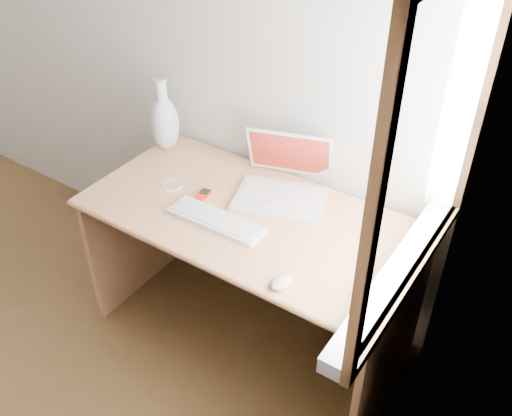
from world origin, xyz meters
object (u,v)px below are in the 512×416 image
Objects in this scene: vase at (164,121)px; desk at (260,242)px; external_keyboard at (216,220)px; laptop at (286,184)px.

desk is at bearing -11.75° from vase.
vase reaches higher than external_keyboard.
desk is 0.31m from external_keyboard.
external_keyboard is 0.65m from vase.
external_keyboard is at bearing -31.41° from vase.
vase is at bearing 147.82° from external_keyboard.
laptop reaches higher than desk.
external_keyboard is at bearing -131.16° from laptop.
external_keyboard is (-0.08, -0.20, 0.22)m from desk.
laptop is at bearing -1.61° from vase.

